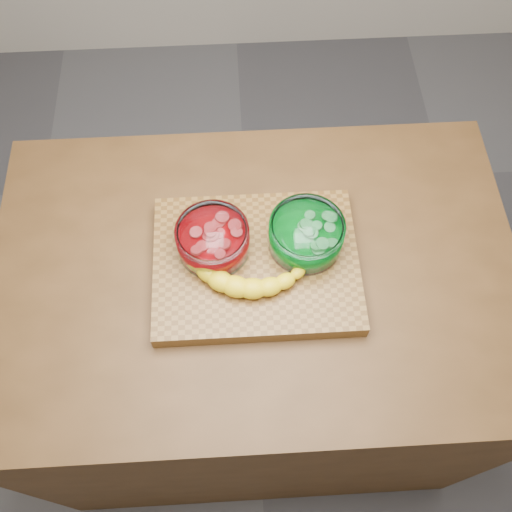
{
  "coord_description": "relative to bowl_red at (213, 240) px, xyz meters",
  "views": [
    {
      "loc": [
        -0.03,
        -0.58,
        2.04
      ],
      "look_at": [
        0.0,
        0.0,
        0.96
      ],
      "focal_mm": 40.0,
      "sensor_mm": 36.0,
      "label": 1
    }
  ],
  "objects": [
    {
      "name": "ground",
      "position": [
        0.09,
        -0.04,
        -0.98
      ],
      "size": [
        3.5,
        3.5,
        0.0
      ],
      "primitive_type": "plane",
      "color": "#515155",
      "rests_on": "ground"
    },
    {
      "name": "counter",
      "position": [
        0.09,
        -0.04,
        -0.53
      ],
      "size": [
        1.2,
        0.8,
        0.9
      ],
      "primitive_type": "cube",
      "color": "#4F3217",
      "rests_on": "ground"
    },
    {
      "name": "bowl_red",
      "position": [
        0.0,
        0.0,
        0.0
      ],
      "size": [
        0.16,
        0.16,
        0.07
      ],
      "color": "white",
      "rests_on": "cutting_board"
    },
    {
      "name": "bowl_green",
      "position": [
        0.2,
        0.0,
        0.0
      ],
      "size": [
        0.16,
        0.16,
        0.08
      ],
      "color": "white",
      "rests_on": "cutting_board"
    },
    {
      "name": "banana",
      "position": [
        0.06,
        -0.06,
        -0.02
      ],
      "size": [
        0.29,
        0.17,
        0.04
      ],
      "primitive_type": null,
      "color": "yellow",
      "rests_on": "cutting_board"
    },
    {
      "name": "cutting_board",
      "position": [
        0.09,
        -0.04,
        -0.06
      ],
      "size": [
        0.45,
        0.35,
        0.04
      ],
      "primitive_type": "cube",
      "color": "brown",
      "rests_on": "counter"
    }
  ]
}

